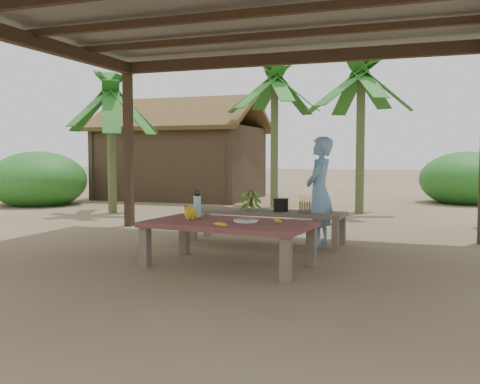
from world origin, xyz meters
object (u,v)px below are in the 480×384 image
(ripe_banana_bunch, at_px, (186,212))
(woman, at_px, (319,191))
(bench, at_px, (266,215))
(water_flask, at_px, (197,205))
(work_table, at_px, (229,227))
(plate, at_px, (246,220))
(cooking_pot, at_px, (281,205))

(ripe_banana_bunch, height_order, woman, woman)
(bench, height_order, water_flask, water_flask)
(water_flask, bearing_deg, woman, 50.04)
(bench, bearing_deg, work_table, -84.48)
(plate, xyz_separation_m, water_flask, (-0.71, 0.29, 0.12))
(work_table, bearing_deg, ripe_banana_bunch, 177.21)
(cooking_pot, bearing_deg, water_flask, -115.64)
(work_table, distance_m, ripe_banana_bunch, 0.58)
(bench, height_order, cooking_pot, cooking_pot)
(work_table, distance_m, water_flask, 0.62)
(water_flask, xyz_separation_m, cooking_pot, (0.66, 1.37, -0.10))
(ripe_banana_bunch, xyz_separation_m, woman, (1.23, 1.62, 0.16))
(work_table, bearing_deg, woman, 73.68)
(work_table, height_order, water_flask, water_flask)
(water_flask, distance_m, woman, 1.84)
(work_table, xyz_separation_m, water_flask, (-0.51, 0.29, 0.20))
(bench, bearing_deg, woman, 5.01)
(water_flask, height_order, cooking_pot, water_flask)
(plate, bearing_deg, woman, 74.30)
(bench, xyz_separation_m, cooking_pot, (0.22, -0.02, 0.14))
(plate, height_order, water_flask, water_flask)
(plate, bearing_deg, cooking_pot, 91.76)
(ripe_banana_bunch, bearing_deg, plate, -5.50)
(woman, bearing_deg, bench, -82.53)
(bench, height_order, plate, plate)
(work_table, height_order, cooking_pot, cooking_pot)
(plate, height_order, woman, woman)
(plate, distance_m, woman, 1.78)
(plate, relative_size, woman, 0.19)
(ripe_banana_bunch, xyz_separation_m, plate, (0.75, -0.07, -0.06))
(work_table, xyz_separation_m, bench, (-0.07, 1.68, -0.04))
(ripe_banana_bunch, relative_size, plate, 0.95)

